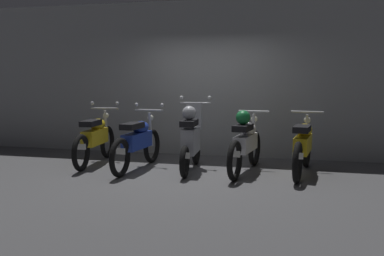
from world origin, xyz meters
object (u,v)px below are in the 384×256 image
motorbike_slot_0 (96,138)px  motorbike_slot_3 (246,142)px  motorbike_slot_1 (138,142)px  motorbike_slot_2 (191,138)px  motorbike_slot_4 (303,146)px

motorbike_slot_0 → motorbike_slot_3: (2.84, -0.09, 0.03)m
motorbike_slot_0 → motorbike_slot_1: same height
motorbike_slot_1 → motorbike_slot_2: size_ratio=1.16×
motorbike_slot_1 → motorbike_slot_2: (0.94, 0.13, 0.08)m
motorbike_slot_1 → motorbike_slot_2: 0.95m
motorbike_slot_1 → motorbike_slot_3: (1.89, 0.18, 0.03)m
motorbike_slot_0 → motorbike_slot_2: size_ratio=1.16×
motorbike_slot_1 → motorbike_slot_3: motorbike_slot_1 is taller
motorbike_slot_2 → motorbike_slot_3: (0.95, 0.04, -0.04)m
motorbike_slot_0 → motorbike_slot_1: size_ratio=1.00×
motorbike_slot_0 → motorbike_slot_4: motorbike_slot_0 is taller
motorbike_slot_1 → motorbike_slot_3: bearing=5.4°
motorbike_slot_1 → motorbike_slot_4: motorbike_slot_1 is taller
motorbike_slot_2 → motorbike_slot_4: bearing=4.3°
motorbike_slot_0 → motorbike_slot_2: motorbike_slot_2 is taller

